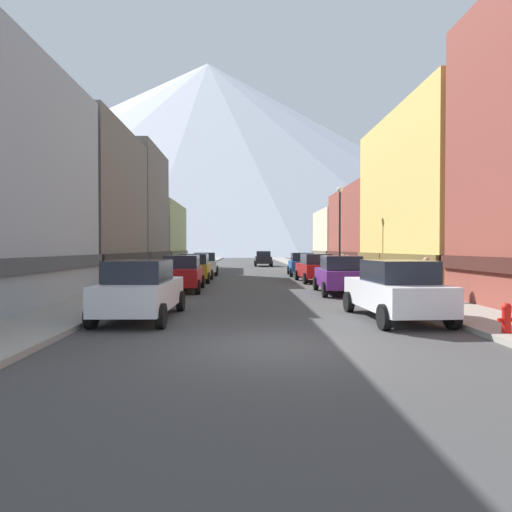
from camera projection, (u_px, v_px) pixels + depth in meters
ground_plane at (277, 347)px, 9.54m from camera, size 400.00×400.00×0.00m
sidewalk_left at (189, 269)px, 44.34m from camera, size 2.50×100.00×0.15m
sidewalk_right at (312, 268)px, 44.69m from camera, size 2.50×100.00×0.15m
storefront_left_1 at (55, 209)px, 25.85m from camera, size 8.96×10.10×9.18m
storefront_left_2 at (98, 214)px, 35.44m from camera, size 10.13×8.59×10.11m
storefront_left_3 at (135, 237)px, 46.25m from camera, size 9.48×11.76×6.81m
storefront_right_1 at (461, 203)px, 24.81m from camera, size 8.46×12.60×9.75m
storefront_right_2 at (391, 233)px, 36.92m from camera, size 8.72×11.54×7.12m
storefront_right_3 at (361, 240)px, 47.71m from camera, size 9.26×8.97×6.24m
car_left_0 at (141, 289)px, 13.21m from camera, size 2.12×4.43×1.78m
car_left_1 at (182, 273)px, 21.97m from camera, size 2.19×4.46×1.78m
car_left_2 at (195, 268)px, 27.91m from camera, size 2.11×4.42×1.78m
car_left_3 at (205, 264)px, 35.04m from camera, size 2.25×4.48×1.78m
car_right_0 at (395, 290)px, 13.10m from camera, size 2.22×4.47×1.78m
car_right_1 at (340, 275)px, 20.62m from camera, size 2.24×4.48×1.78m
car_right_2 at (315, 268)px, 27.65m from camera, size 2.20×4.46×1.78m
car_right_3 at (302, 264)px, 34.08m from camera, size 2.24×4.48×1.78m
car_driving_0 at (263, 259)px, 51.96m from camera, size 2.06×4.40×1.78m
fire_hydrant_near at (506, 317)px, 10.32m from camera, size 0.40×0.22×0.70m
potted_plant_0 at (410, 280)px, 20.41m from camera, size 0.65×0.65×0.93m
pedestrian_0 at (343, 266)px, 30.88m from camera, size 0.36×0.36×1.59m
pedestrian_1 at (347, 267)px, 29.55m from camera, size 0.36×0.36×1.54m
pedestrian_2 at (426, 280)px, 16.79m from camera, size 0.36×0.36×1.64m
streetlamp_right at (340, 219)px, 27.69m from camera, size 0.36×0.36×5.86m
mountain_backdrop at (208, 158)px, 267.72m from camera, size 351.59×351.59×114.14m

